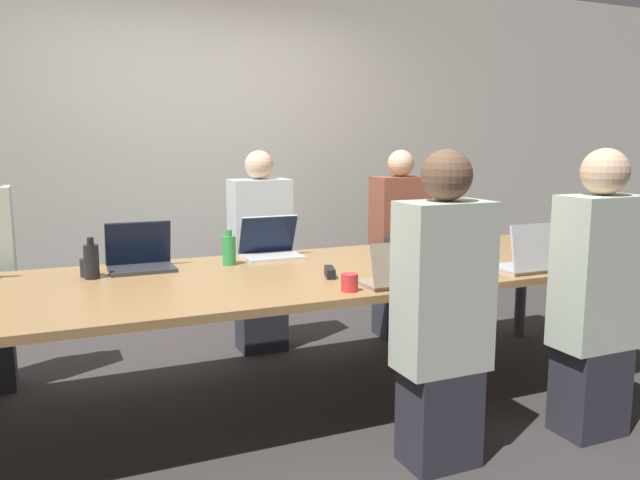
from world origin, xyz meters
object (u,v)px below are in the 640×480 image
at_px(laptop_near_midright, 397,273).
at_px(person_far_right, 399,247).
at_px(cup_far_right, 390,243).
at_px(cup_far_midleft, 88,268).
at_px(laptop_far_midleft, 140,256).
at_px(laptop_near_right, 531,258).
at_px(cup_near_midright, 350,282).
at_px(person_near_right, 596,298).
at_px(person_far_center, 260,255).
at_px(cup_near_right, 488,267).
at_px(bottle_far_center, 229,250).
at_px(person_near_midright, 442,316).
at_px(laptop_far_center, 270,245).
at_px(bottle_far_midleft, 91,261).
at_px(laptop_far_right, 418,235).
at_px(stapler, 330,272).

distance_m(laptop_near_midright, person_far_right, 1.61).
bearing_deg(cup_far_right, cup_far_midleft, -176.79).
distance_m(laptop_far_midleft, laptop_near_right, 2.15).
distance_m(cup_near_midright, person_near_right, 1.21).
xyz_separation_m(person_near_right, person_far_center, (-1.10, 1.87, -0.02)).
distance_m(cup_near_right, bottle_far_center, 1.44).
bearing_deg(person_near_midright, laptop_far_midleft, -49.43).
height_order(cup_near_midright, laptop_far_midleft, laptop_far_midleft).
distance_m(person_far_right, person_far_center, 1.06).
bearing_deg(person_near_midright, laptop_far_center, -76.27).
relative_size(person_near_midright, bottle_far_midleft, 6.53).
distance_m(bottle_far_midleft, laptop_near_right, 2.34).
distance_m(laptop_far_right, cup_far_right, 0.25).
xyz_separation_m(laptop_near_midright, person_far_center, (-0.23, 1.46, -0.14)).
bearing_deg(stapler, laptop_far_right, 52.52).
height_order(laptop_far_midleft, bottle_far_center, laptop_far_midleft).
bearing_deg(laptop_far_center, laptop_near_midright, -72.23).
distance_m(bottle_far_midleft, laptop_far_center, 1.06).
distance_m(person_near_midright, person_near_right, 0.86).
distance_m(laptop_far_right, laptop_far_center, 1.07).
xyz_separation_m(laptop_far_right, laptop_far_center, (-1.07, -0.02, -0.00)).
height_order(person_near_midright, person_near_right, person_near_right).
height_order(person_far_right, bottle_far_midleft, person_far_right).
distance_m(person_near_right, person_far_center, 2.18).
relative_size(person_near_midright, laptop_near_right, 3.99).
distance_m(cup_far_midleft, laptop_far_center, 1.07).
bearing_deg(laptop_near_right, bottle_far_center, -29.71).
bearing_deg(bottle_far_midleft, laptop_far_right, 6.07).
height_order(laptop_far_midleft, cup_near_right, laptop_far_midleft).
xyz_separation_m(cup_near_midright, bottle_far_midleft, (-1.10, 0.78, 0.05)).
height_order(cup_near_right, bottle_far_center, bottle_far_center).
bearing_deg(laptop_far_midleft, laptop_far_center, 4.24).
xyz_separation_m(person_far_right, person_far_center, (-1.06, 0.09, 0.00)).
xyz_separation_m(person_near_right, cup_near_right, (-0.30, 0.44, 0.10)).
xyz_separation_m(cup_far_right, stapler, (-0.72, -0.62, -0.02)).
distance_m(bottle_far_midleft, bottle_far_center, 0.75).
relative_size(laptop_near_midright, laptop_far_center, 0.93).
xyz_separation_m(laptop_far_midleft, bottle_far_center, (0.49, -0.08, 0.01)).
bearing_deg(person_near_right, laptop_near_midright, -25.13).
height_order(person_near_midright, laptop_far_right, person_near_midright).
height_order(cup_near_right, laptop_far_center, laptop_far_center).
relative_size(cup_near_midright, laptop_far_right, 0.26).
xyz_separation_m(bottle_far_midleft, cup_near_right, (1.93, -0.75, -0.05)).
bearing_deg(person_far_right, laptop_far_midleft, -166.99).
distance_m(laptop_far_midleft, person_near_right, 2.39).
height_order(cup_near_midright, person_far_right, person_far_right).
bearing_deg(person_far_right, bottle_far_center, -160.08).
distance_m(laptop_near_midright, laptop_far_center, 1.04).
bearing_deg(person_far_center, laptop_far_center, -100.83).
distance_m(person_near_midright, bottle_far_center, 1.38).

